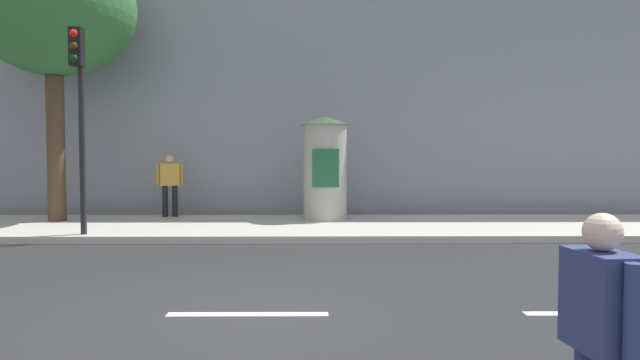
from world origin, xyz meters
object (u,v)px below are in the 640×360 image
Objects in this scene: pedestrian_tallest at (600,330)px; traffic_light at (79,96)px; street_tree at (53,8)px; poster_column at (325,167)px; pedestrian_in_dark_shirt at (170,180)px.

traffic_light is at bearing 125.48° from pedestrian_tallest.
traffic_light is 3.67m from street_tree.
street_tree is at bearing 124.80° from pedestrian_tallest.
poster_column is 11.37m from pedestrian_tallest.
pedestrian_in_dark_shirt is (-3.95, 0.68, -0.35)m from poster_column.
street_tree reaches higher than pedestrian_tallest.
pedestrian_tallest is at bearing -55.20° from street_tree.
pedestrian_tallest is 0.95× the size of pedestrian_in_dark_shirt.
street_tree is at bearing 122.28° from traffic_light.
pedestrian_in_dark_shirt is (2.49, 0.88, -4.12)m from street_tree.
traffic_light is 2.59× the size of pedestrian_in_dark_shirt.
poster_column is 1.68× the size of pedestrian_tallest.
pedestrian_tallest is at bearing -66.44° from pedestrian_in_dark_shirt.
street_tree reaches higher than traffic_light.
traffic_light reaches higher than pedestrian_tallest.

